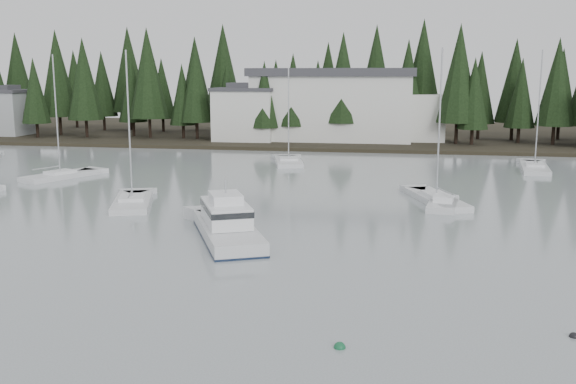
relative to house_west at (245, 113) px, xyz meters
name	(u,v)px	position (x,y,z in m)	size (l,w,h in m)	color
far_shore_land	(369,135)	(18.00, 18.00, -4.65)	(240.00, 54.00, 1.00)	black
conifer_treeline	(365,141)	(18.00, 7.00, -4.65)	(200.00, 22.00, 20.00)	black
house_west	(245,113)	(0.00, 0.00, 0.00)	(9.54, 7.42, 8.75)	silver
house_far_west	(4,111)	(-42.00, 2.00, -0.25)	(8.48, 7.42, 8.25)	#999EA0
harbor_inn	(346,105)	(15.04, 3.34, 1.12)	(29.50, 11.50, 10.90)	silver
cabin_cruiser_center	(227,228)	(12.51, -56.56, -3.98)	(7.30, 10.82, 4.48)	silver
sailboat_0	(534,169)	(38.37, -21.35, -4.58)	(3.89, 9.93, 13.70)	silver
sailboat_2	(436,201)	(26.60, -42.02, -4.58)	(5.34, 9.55, 13.20)	silver
sailboat_3	(133,204)	(2.08, -47.63, -4.58)	(5.33, 8.71, 12.96)	silver
sailboat_6	(60,177)	(-10.90, -35.83, -4.58)	(5.69, 8.51, 13.02)	silver
sailboat_7	(289,163)	(10.43, -21.27, -4.59)	(4.77, 8.53, 11.79)	silver
runabout_1	(443,206)	(27.02, -44.34, -4.52)	(2.94, 5.66, 1.42)	silver
mooring_buoy_green	(340,348)	(21.39, -72.41, -4.65)	(0.47, 0.47, 0.47)	#145933
mooring_buoy_dark	(574,337)	(30.70, -69.72, -4.65)	(0.39, 0.39, 0.39)	black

